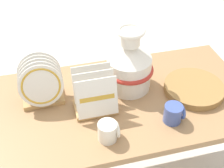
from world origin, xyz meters
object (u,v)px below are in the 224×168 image
mug_cream_glaze (108,131)px  mug_cobalt_glaze (174,113)px  dish_rack_round_plates (41,85)px  dish_rack_square_plates (95,98)px  wicker_charger_stack (194,88)px  ceramic_vase (129,65)px

mug_cream_glaze → mug_cobalt_glaze: bearing=5.7°
dish_rack_round_plates → mug_cream_glaze: (0.25, -0.31, -0.06)m
dish_rack_square_plates → dish_rack_round_plates: bearing=152.3°
dish_rack_square_plates → mug_cream_glaze: dish_rack_square_plates is taller
mug_cobalt_glaze → dish_rack_round_plates: bearing=153.1°
wicker_charger_stack → mug_cream_glaze: size_ratio=3.34×
ceramic_vase → dish_rack_round_plates: (-0.43, -0.00, -0.04)m
dish_rack_round_plates → mug_cobalt_glaze: size_ratio=2.53×
dish_rack_round_plates → mug_cobalt_glaze: 0.63m
dish_rack_round_plates → mug_cobalt_glaze: (0.56, -0.28, -0.06)m
dish_rack_square_plates → wicker_charger_stack: bearing=0.3°
wicker_charger_stack → mug_cobalt_glaze: (-0.18, -0.16, 0.03)m
dish_rack_square_plates → mug_cream_glaze: (0.02, -0.19, -0.03)m
ceramic_vase → dish_rack_round_plates: size_ratio=1.47×
ceramic_vase → mug_cobalt_glaze: size_ratio=3.71×
wicker_charger_stack → mug_cream_glaze: mug_cream_glaze is taller
dish_rack_round_plates → ceramic_vase: bearing=0.3°
mug_cream_glaze → wicker_charger_stack: bearing=21.6°
mug_cobalt_glaze → mug_cream_glaze: bearing=-174.3°
dish_rack_square_plates → mug_cream_glaze: size_ratio=2.29×
ceramic_vase → dish_rack_square_plates: 0.24m
ceramic_vase → wicker_charger_stack: ceramic_vase is taller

